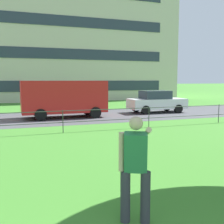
% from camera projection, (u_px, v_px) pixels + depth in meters
% --- Properties ---
extents(street_strip, '(80.00, 6.41, 0.01)m').
position_uv_depth(street_strip, '(49.00, 118.00, 16.74)').
color(street_strip, '#4C4C51').
rests_on(street_strip, ground).
extents(park_fence, '(33.44, 0.04, 1.00)m').
position_uv_depth(park_fence, '(63.00, 117.00, 12.01)').
color(park_fence, '#333833').
rests_on(park_fence, ground).
extents(person_thrower, '(0.73, 0.70, 1.73)m').
position_uv_depth(person_thrower, '(136.00, 166.00, 4.39)').
color(person_thrower, '#383842').
rests_on(person_thrower, ground).
extents(panel_van_center, '(5.01, 2.13, 2.24)m').
position_uv_depth(panel_van_center, '(64.00, 97.00, 16.79)').
color(panel_van_center, red).
rests_on(panel_van_center, ground).
extents(car_white_right, '(4.05, 1.90, 1.54)m').
position_uv_depth(car_white_right, '(156.00, 102.00, 19.44)').
color(car_white_right, silver).
rests_on(car_white_right, ground).
extents(apartment_building_background, '(32.05, 15.46, 17.04)m').
position_uv_depth(apartment_building_background, '(36.00, 30.00, 34.74)').
color(apartment_building_background, beige).
rests_on(apartment_building_background, ground).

